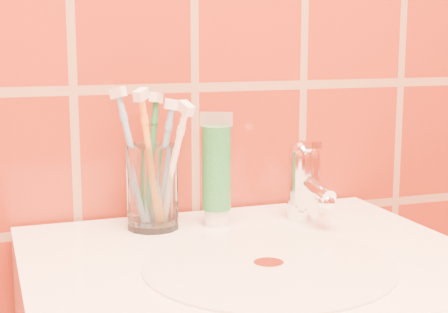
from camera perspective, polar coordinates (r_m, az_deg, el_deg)
name	(u,v)px	position (r m, az deg, el deg)	size (l,w,h in m)	color
glass_tumbler	(153,187)	(0.97, -5.95, -2.56)	(0.07, 0.07, 0.12)	white
toothpaste_tube	(217,173)	(0.98, -0.63, -1.38)	(0.05, 0.04, 0.16)	white
faucet	(305,177)	(1.02, 6.75, -1.73)	(0.05, 0.11, 0.12)	white
toothbrush_0	(172,168)	(0.94, -4.34, -0.98)	(0.05, 0.09, 0.19)	white
toothbrush_1	(162,164)	(0.98, -5.15, -0.63)	(0.05, 0.03, 0.19)	#6D9BC2
toothbrush_2	(150,162)	(0.94, -6.13, -0.48)	(0.05, 0.06, 0.21)	orange
toothbrush_3	(134,159)	(0.97, -7.52, -0.24)	(0.06, 0.06, 0.21)	#75A1D0
toothbrush_4	(152,160)	(0.98, -6.04, -0.32)	(0.05, 0.05, 0.20)	#1D6F36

